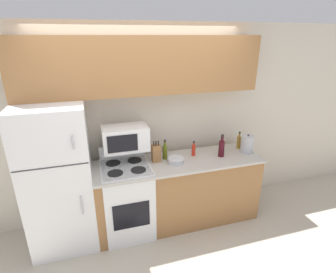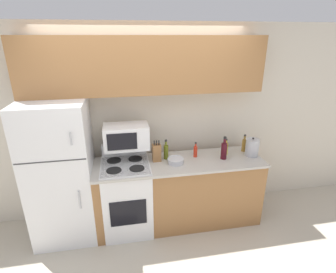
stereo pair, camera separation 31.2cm
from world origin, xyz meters
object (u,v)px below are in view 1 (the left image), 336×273
object	(u,v)px
bottle_wine_red	(222,148)
kettle	(247,144)
microwave	(125,138)
bottle_hot_sauce	(194,150)
bottle_cooking_spray	(222,146)
refrigerator	(59,178)
bottle_vinegar	(239,142)
bottle_olive_oil	(165,151)
knife_block	(156,153)
bowl	(176,160)
stove	(127,198)

from	to	relation	value
bottle_wine_red	kettle	distance (m)	0.40
microwave	bottle_hot_sauce	bearing A→B (deg)	-2.65
bottle_cooking_spray	bottle_wine_red	size ratio (longest dim) A/B	0.73
refrigerator	bottle_vinegar	size ratio (longest dim) A/B	7.21
refrigerator	bottle_olive_oil	xyz separation A→B (m)	(1.27, 0.04, 0.15)
bottle_hot_sauce	bottle_vinegar	bearing A→B (deg)	4.11
bottle_hot_sauce	kettle	distance (m)	0.74
refrigerator	knife_block	bearing A→B (deg)	0.65
bottle_hot_sauce	bottle_olive_oil	size ratio (longest dim) A/B	0.77
bottle_vinegar	bottle_hot_sauce	size ratio (longest dim) A/B	1.20
microwave	bottle_cooking_spray	bearing A→B (deg)	-1.85
refrigerator	knife_block	size ratio (longest dim) A/B	6.30
bowl	bottle_olive_oil	world-z (taller)	bottle_olive_oil
bowl	bottle_vinegar	bearing A→B (deg)	10.52
refrigerator	knife_block	xyz separation A→B (m)	(1.15, 0.01, 0.16)
bowl	bottle_hot_sauce	xyz separation A→B (m)	(0.29, 0.13, 0.04)
refrigerator	bottle_olive_oil	world-z (taller)	refrigerator
bottle_vinegar	bottle_wine_red	world-z (taller)	bottle_wine_red
bottle_hot_sauce	bowl	bearing A→B (deg)	-155.28
refrigerator	bottle_wine_red	xyz separation A→B (m)	(2.00, -0.09, 0.16)
bowl	bottle_hot_sauce	size ratio (longest dim) A/B	1.03
bottle_vinegar	bottle_hot_sauce	xyz separation A→B (m)	(-0.70, -0.05, -0.02)
bottle_vinegar	bottle_cooking_spray	world-z (taller)	bottle_vinegar
kettle	refrigerator	bearing A→B (deg)	178.40
bottle_vinegar	bottle_hot_sauce	world-z (taller)	bottle_vinegar
bottle_vinegar	kettle	distance (m)	0.15
refrigerator	bottle_wine_red	distance (m)	2.01
refrigerator	bottle_cooking_spray	world-z (taller)	refrigerator
bottle_vinegar	kettle	bearing A→B (deg)	-75.32
bottle_hot_sauce	bottle_olive_oil	distance (m)	0.39
bowl	microwave	bearing A→B (deg)	163.43
refrigerator	bottle_hot_sauce	bearing A→B (deg)	1.09
bottle_hot_sauce	bottle_cooking_spray	bearing A→B (deg)	-0.16
stove	bottle_wine_red	distance (m)	1.36
bowl	bottle_cooking_spray	size ratio (longest dim) A/B	0.94
microwave	knife_block	distance (m)	0.43
microwave	knife_block	xyz separation A→B (m)	(0.36, -0.06, -0.22)
microwave	knife_block	size ratio (longest dim) A/B	1.96
stove	microwave	bearing A→B (deg)	74.38
microwave	bottle_hot_sauce	xyz separation A→B (m)	(0.87, -0.04, -0.25)
bowl	bottle_olive_oil	size ratio (longest dim) A/B	0.79
stove	bottle_hot_sauce	distance (m)	1.04
microwave	bottle_wine_red	size ratio (longest dim) A/B	1.79
refrigerator	bottle_wine_red	size ratio (longest dim) A/B	5.77
bottle_wine_red	kettle	xyz separation A→B (m)	(0.40, 0.02, -0.00)
knife_block	bottle_olive_oil	world-z (taller)	knife_block
bottle_vinegar	bottle_wine_red	distance (m)	0.40
knife_block	bottle_cooking_spray	xyz separation A→B (m)	(0.92, 0.02, -0.02)
knife_block	bottle_cooking_spray	bearing A→B (deg)	1.07
kettle	bottle_vinegar	bearing A→B (deg)	104.68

